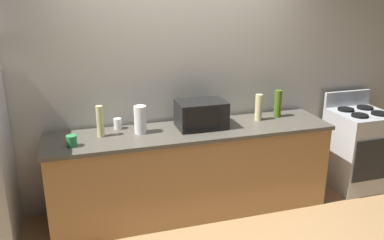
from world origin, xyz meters
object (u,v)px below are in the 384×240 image
at_px(stove_range, 357,149).
at_px(mug_white, 118,124).
at_px(mug_green, 72,141).
at_px(paper_towel_roll, 140,120).
at_px(bottle_hand_soap, 259,107).
at_px(bottle_vinegar, 100,121).
at_px(bottle_olive_oil, 278,104).
at_px(microwave, 201,114).

xyz_separation_m(stove_range, mug_white, (-2.70, 0.24, 0.49)).
xyz_separation_m(stove_range, mug_green, (-3.14, -0.12, 0.49)).
height_order(paper_towel_roll, mug_green, paper_towel_roll).
bearing_deg(mug_green, bottle_hand_soap, 6.29).
distance_m(stove_range, bottle_hand_soap, 1.37).
xyz_separation_m(bottle_vinegar, mug_white, (0.18, 0.17, -0.10)).
height_order(paper_towel_roll, bottle_hand_soap, bottle_hand_soap).
distance_m(paper_towel_roll, bottle_hand_soap, 1.26).
relative_size(bottle_olive_oil, mug_green, 2.89).
relative_size(paper_towel_roll, mug_white, 2.54).
bearing_deg(stove_range, paper_towel_roll, 178.85).
bearing_deg(microwave, paper_towel_roll, 179.79).
distance_m(bottle_vinegar, bottle_hand_soap, 1.63).
bearing_deg(mug_green, stove_range, 2.14).
xyz_separation_m(bottle_olive_oil, mug_white, (-1.70, 0.10, -0.09)).
bearing_deg(mug_white, stove_range, -5.01).
bearing_deg(bottle_hand_soap, paper_towel_roll, -178.12).
distance_m(paper_towel_roll, mug_white, 0.28).
bearing_deg(mug_green, mug_white, 38.62).
bearing_deg(stove_range, mug_green, -177.86).
bearing_deg(mug_green, bottle_olive_oil, 6.71).
bearing_deg(bottle_vinegar, mug_green, -145.50).
xyz_separation_m(paper_towel_roll, mug_white, (-0.20, 0.19, -0.08)).
height_order(bottle_hand_soap, bottle_olive_oil, bottle_olive_oil).
distance_m(bottle_hand_soap, mug_white, 1.46).
xyz_separation_m(bottle_vinegar, bottle_olive_oil, (1.88, 0.07, -0.00)).
bearing_deg(microwave, bottle_vinegar, 178.99).
height_order(stove_range, paper_towel_roll, paper_towel_roll).
bearing_deg(stove_range, bottle_vinegar, 178.70).
bearing_deg(bottle_hand_soap, mug_green, -173.71).
bearing_deg(microwave, bottle_olive_oil, 5.53).
height_order(paper_towel_roll, bottle_olive_oil, bottle_olive_oil).
relative_size(stove_range, bottle_vinegar, 3.62).
bearing_deg(paper_towel_roll, bottle_olive_oil, 3.21).
bearing_deg(mug_green, microwave, 7.55).
relative_size(stove_range, mug_green, 10.59).
xyz_separation_m(microwave, mug_green, (-1.25, -0.17, -0.08)).
bearing_deg(stove_range, mug_white, 174.99).
height_order(paper_towel_roll, bottle_vinegar, bottle_vinegar).
xyz_separation_m(mug_green, mug_white, (0.44, 0.35, 0.00)).
distance_m(stove_range, microwave, 1.98).
bearing_deg(mug_white, bottle_vinegar, -135.98).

